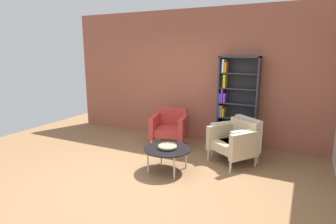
% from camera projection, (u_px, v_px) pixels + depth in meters
% --- Properties ---
extents(ground_plane, '(8.32, 8.32, 0.00)m').
position_uv_depth(ground_plane, '(139.00, 180.00, 4.42)').
color(ground_plane, olive).
extents(brick_back_panel, '(6.40, 0.12, 2.90)m').
position_uv_depth(brick_back_panel, '(196.00, 76.00, 6.26)').
color(brick_back_panel, '#9E5642').
rests_on(brick_back_panel, ground_plane).
extents(bookshelf_tall, '(0.80, 0.30, 1.90)m').
position_uv_depth(bookshelf_tall, '(235.00, 103.00, 5.78)').
color(bookshelf_tall, '#333338').
rests_on(bookshelf_tall, ground_plane).
extents(coffee_table_low, '(0.80, 0.80, 0.40)m').
position_uv_depth(coffee_table_low, '(167.00, 150.00, 4.69)').
color(coffee_table_low, black).
rests_on(coffee_table_low, ground_plane).
extents(decorative_bowl, '(0.32, 0.32, 0.05)m').
position_uv_depth(decorative_bowl, '(167.00, 146.00, 4.68)').
color(decorative_bowl, tan).
rests_on(decorative_bowl, coffee_table_low).
extents(armchair_near_window, '(0.83, 0.78, 0.78)m').
position_uv_depth(armchair_near_window, '(170.00, 127.00, 5.99)').
color(armchair_near_window, '#B73833').
rests_on(armchair_near_window, ground_plane).
extents(armchair_by_bookshelf, '(0.94, 0.93, 0.78)m').
position_uv_depth(armchair_by_bookshelf, '(235.00, 141.00, 5.02)').
color(armchair_by_bookshelf, '#C6B289').
rests_on(armchair_by_bookshelf, ground_plane).
extents(armchair_spare_guest, '(0.95, 0.94, 0.78)m').
position_uv_depth(armchair_spare_guest, '(238.00, 138.00, 5.19)').
color(armchair_spare_guest, white).
rests_on(armchair_spare_guest, ground_plane).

